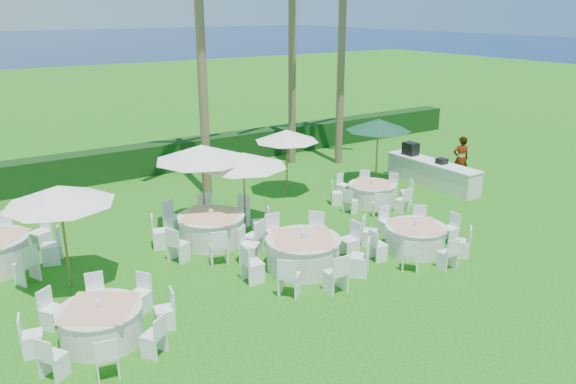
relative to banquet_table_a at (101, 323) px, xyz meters
name	(u,v)px	position (x,y,z in m)	size (l,w,h in m)	color
ground	(312,290)	(4.89, -0.63, -0.40)	(120.00, 120.00, 0.00)	#156010
hedge	(142,160)	(4.89, 11.37, 0.20)	(34.00, 1.00, 1.20)	black
banquet_table_a	(101,323)	(0.00, 0.00, 0.00)	(3.02, 3.02, 0.92)	beige
banquet_table_b	(303,252)	(5.40, 0.50, 0.05)	(3.44, 3.44, 1.03)	beige
banquet_table_c	(415,237)	(8.70, -0.29, 0.00)	(3.00, 3.00, 0.91)	beige
banquet_table_e	(212,228)	(4.15, 3.39, 0.05)	(3.35, 3.35, 1.02)	beige
banquet_table_f	(371,193)	(10.34, 3.43, -0.02)	(2.85, 2.85, 0.88)	beige
umbrella_a	(59,195)	(0.01, 2.76, 2.00)	(2.58, 2.58, 2.63)	brown
umbrella_b	(244,160)	(5.46, 3.74, 1.83)	(2.64, 2.64, 2.45)	brown
umbrella_c	(202,153)	(4.43, 4.45, 2.04)	(2.84, 2.84, 2.68)	brown
umbrella_d	(287,136)	(8.44, 5.95, 1.80)	(2.32, 2.32, 2.41)	brown
umbrella_green	(378,125)	(11.97, 5.04, 1.95)	(2.49, 2.49, 2.58)	brown
buffet_table	(432,172)	(13.73, 3.82, 0.11)	(0.93, 4.09, 1.45)	beige
staff_person	(461,159)	(15.04, 3.57, 0.50)	(0.66, 0.43, 1.81)	gray
palm_c	(199,5)	(5.99, 7.54, 6.24)	(4.20, 4.39, 12.31)	brown
palm_d	(292,46)	(11.05, 9.53, 4.62)	(4.31, 4.33, 9.12)	brown
palm_e	(342,33)	(12.72, 8.33, 5.16)	(4.21, 4.38, 10.17)	brown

